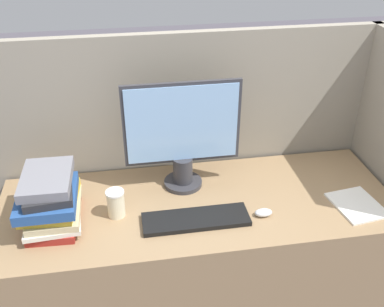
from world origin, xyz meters
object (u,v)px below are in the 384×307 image
at_px(monitor, 182,137).
at_px(mouse, 263,213).
at_px(keyboard, 196,219).
at_px(coffee_cup, 116,203).
at_px(book_stack, 50,200).

bearing_deg(monitor, mouse, -43.69).
relative_size(keyboard, coffee_cup, 3.65).
bearing_deg(coffee_cup, monitor, 30.25).
distance_m(mouse, book_stack, 0.86).
distance_m(keyboard, book_stack, 0.58).
bearing_deg(monitor, coffee_cup, -149.75).
height_order(keyboard, book_stack, book_stack).
bearing_deg(keyboard, book_stack, 170.79).
xyz_separation_m(keyboard, mouse, (0.28, -0.01, 0.01)).
bearing_deg(mouse, coffee_cup, 170.10).
bearing_deg(keyboard, mouse, -2.12).
bearing_deg(mouse, monitor, 136.31).
height_order(keyboard, mouse, mouse).
xyz_separation_m(keyboard, coffee_cup, (-0.31, 0.09, 0.05)).
height_order(monitor, book_stack, monitor).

